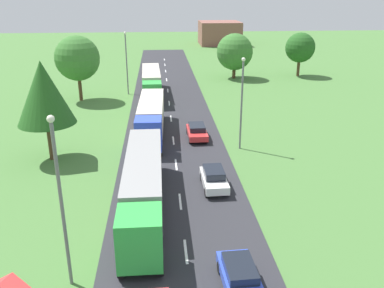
% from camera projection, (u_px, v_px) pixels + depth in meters
% --- Properties ---
extents(road, '(10.00, 140.00, 0.06)m').
position_uv_depth(road, '(175.00, 157.00, 37.74)').
color(road, '#2B2B30').
rests_on(road, ground).
extents(lane_marking_centre, '(0.16, 120.33, 0.01)m').
position_uv_depth(lane_marking_centre, '(178.00, 178.00, 33.50)').
color(lane_marking_centre, white).
rests_on(lane_marking_centre, road).
extents(truck_lead, '(2.51, 14.93, 3.49)m').
position_uv_depth(truck_lead, '(143.00, 184.00, 27.84)').
color(truck_lead, green).
rests_on(truck_lead, road).
extents(truck_second, '(2.84, 13.22, 3.42)m').
position_uv_depth(truck_second, '(151.00, 116.00, 42.78)').
color(truck_second, blue).
rests_on(truck_second, road).
extents(truck_third, '(2.84, 14.22, 3.49)m').
position_uv_depth(truck_third, '(151.00, 82.00, 58.35)').
color(truck_third, green).
rests_on(truck_third, road).
extents(car_lead, '(1.95, 4.28, 1.38)m').
position_uv_depth(car_lead, '(240.00, 277.00, 20.90)').
color(car_lead, blue).
rests_on(car_lead, road).
extents(car_second, '(1.87, 4.05, 1.50)m').
position_uv_depth(car_second, '(214.00, 178.00, 31.63)').
color(car_second, white).
rests_on(car_second, road).
extents(car_third, '(1.96, 4.28, 1.40)m').
position_uv_depth(car_third, '(197.00, 131.00, 42.11)').
color(car_third, red).
rests_on(car_third, road).
extents(lamppost_lead, '(0.36, 0.36, 9.26)m').
position_uv_depth(lamppost_lead, '(61.00, 197.00, 19.80)').
color(lamppost_lead, slate).
rests_on(lamppost_lead, ground).
extents(lamppost_second, '(0.36, 0.36, 8.77)m').
position_uv_depth(lamppost_second, '(242.00, 100.00, 38.06)').
color(lamppost_second, slate).
rests_on(lamppost_second, ground).
extents(lamppost_third, '(0.36, 0.36, 8.90)m').
position_uv_depth(lamppost_third, '(127.00, 60.00, 58.39)').
color(lamppost_third, slate).
rests_on(lamppost_third, ground).
extents(tree_oak, '(5.01, 5.01, 8.94)m').
position_uv_depth(tree_oak, '(44.00, 93.00, 35.14)').
color(tree_oak, '#513823').
rests_on(tree_oak, ground).
extents(tree_maple, '(5.99, 5.99, 8.79)m').
position_uv_depth(tree_maple, '(77.00, 58.00, 54.76)').
color(tree_maple, '#513823').
rests_on(tree_maple, ground).
extents(tree_pine, '(5.09, 5.09, 7.48)m').
position_uv_depth(tree_pine, '(300.00, 48.00, 70.87)').
color(tree_pine, '#513823').
rests_on(tree_pine, ground).
extents(tree_elm, '(6.11, 6.11, 7.55)m').
position_uv_depth(tree_elm, '(235.00, 52.00, 69.23)').
color(tree_elm, '#513823').
rests_on(tree_elm, ground).
extents(distant_building, '(10.84, 10.93, 6.07)m').
position_uv_depth(distant_building, '(219.00, 33.00, 112.31)').
color(distant_building, brown).
rests_on(distant_building, ground).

